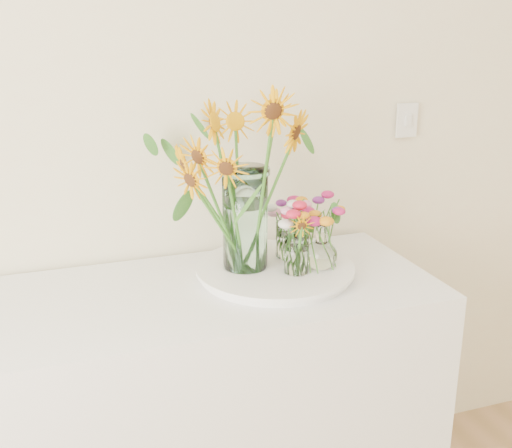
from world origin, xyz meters
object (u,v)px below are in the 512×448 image
Objects in this scene: counter at (202,423)px; mason_jar at (245,219)px; tray at (275,272)px; small_vase_c at (287,240)px; small_vase_b at (321,246)px; small_vase_a at (296,254)px.

mason_jar reaches higher than counter.
tray is (0.25, 0.03, 0.46)m from counter.
tray is at bearing -133.46° from small_vase_c.
mason_jar is at bearing 160.43° from small_vase_b.
tray is 3.18× the size of small_vase_b.
small_vase_a reaches higher than small_vase_c.
small_vase_b is at bearing -60.49° from small_vase_c.
tray is 0.11m from small_vase_a.
counter is 3.07× the size of tray.
small_vase_c is (0.06, 0.07, 0.07)m from tray.
tray reaches higher than counter.
mason_jar is at bearing -165.52° from small_vase_c.
small_vase_a reaches higher than counter.
mason_jar is 0.18m from small_vase_c.
small_vase_b is at bearing -3.06° from counter.
tray is 3.69× the size of small_vase_a.
mason_jar is (0.16, 0.06, 0.63)m from counter.
counter is at bearing -163.17° from small_vase_c.
tray is at bearing -18.68° from mason_jar.
small_vase_b is at bearing -20.16° from tray.
small_vase_c is at bearing 14.48° from mason_jar.
small_vase_b is 1.21× the size of small_vase_c.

